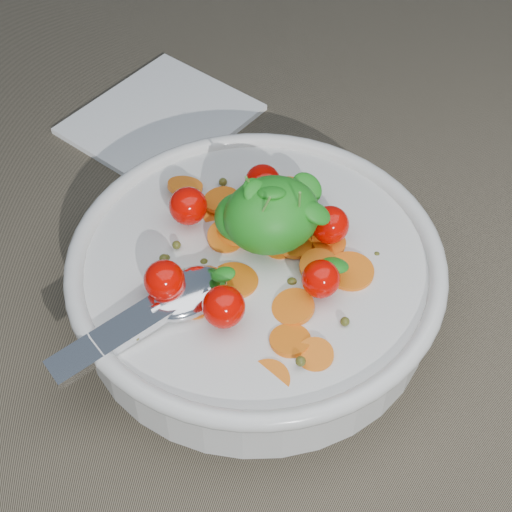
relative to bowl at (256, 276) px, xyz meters
name	(u,v)px	position (x,y,z in m)	size (l,w,h in m)	color
ground	(247,331)	(-0.01, -0.02, -0.03)	(6.00, 6.00, 0.00)	#6F644F
bowl	(256,276)	(0.00, 0.00, 0.00)	(0.30, 0.28, 0.12)	silver
napkin	(161,119)	(-0.02, 0.24, -0.03)	(0.16, 0.14, 0.01)	white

